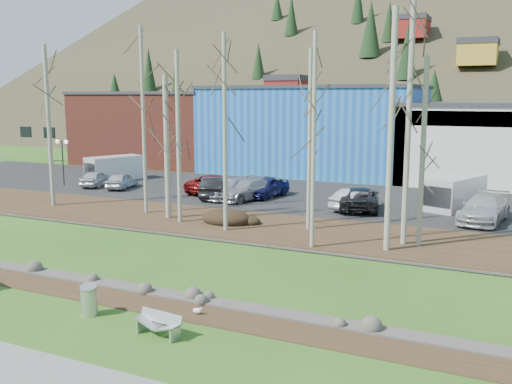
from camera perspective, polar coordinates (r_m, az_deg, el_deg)
The scene contains 38 objects.
ground at distance 20.09m, azimuth -16.33°, elevation -12.18°, with size 200.00×200.00×0.00m, color #2D5617.
footpath at distance 17.85m, azimuth -24.05°, elevation -15.41°, with size 80.00×2.00×0.04m, color slate.
dirt_strip at distance 21.58m, azimuth -12.59°, elevation -10.44°, with size 80.00×1.80×0.03m, color #382616.
near_bank_rocks at distance 22.33m, azimuth -11.00°, elevation -9.73°, with size 80.00×0.80×0.50m, color #47423D, non-canonical shape.
river at distance 25.58m, azimuth -5.55°, elevation -7.09°, with size 80.00×8.00×0.90m, color black, non-canonical shape.
far_bank_rocks at distance 29.04m, azimuth -1.40°, elevation -5.03°, with size 80.00×0.80×0.46m, color #47423D, non-canonical shape.
far_bank at distance 31.84m, azimuth 1.19°, elevation -3.58°, with size 80.00×7.00×0.15m, color #382616.
parking_lot at distance 41.46m, azimuth 7.11°, elevation -0.58°, with size 80.00×14.00×0.14m, color black.
building_brick at distance 64.36m, azimuth -9.55°, elevation 6.38°, with size 16.32×12.24×7.80m.
building_blue at distance 56.09m, azimuth 5.84°, elevation 6.28°, with size 20.40×12.24×8.30m.
hillside at distance 99.16m, azimuth 18.43°, elevation 14.97°, with size 160.00×72.00×35.00m, color #383422, non-canonical shape.
bench_damaged at distance 18.32m, azimuth -9.66°, elevation -12.88°, with size 1.64×0.69×0.71m.
litter_bin at distance 20.35m, azimuth -16.34°, elevation -10.46°, with size 0.55×0.55×0.95m, color silver.
seagull at distance 19.76m, azimuth -5.87°, elevation -11.72°, with size 0.39×0.18×0.28m.
dirt_mound at distance 32.74m, azimuth -2.97°, elevation -2.57°, with size 2.96×2.09×0.58m, color black.
birch_0 at distance 39.73m, azimuth -19.99°, elevation 6.18°, with size 0.27×0.27×10.43m.
birch_1 at distance 35.54m, azimuth -11.19°, elevation 6.95°, with size 0.22×0.22×11.32m.
birch_2 at distance 33.85m, azimuth -8.91°, elevation 4.39°, with size 0.32×0.32×8.37m.
birch_3 at distance 30.26m, azimuth -3.14°, elevation 5.85°, with size 0.23×0.23×10.43m.
birch_4 at distance 32.65m, azimuth -7.77°, elevation 5.42°, with size 0.25×0.25×9.71m.
birch_5 at distance 30.64m, azimuth 5.38°, elevation 5.15°, with size 0.22×0.22×9.66m.
birch_6 at distance 26.85m, azimuth 5.78°, elevation 5.00°, with size 0.20×0.20×10.10m.
birch_7 at distance 26.86m, azimuth 13.35°, elevation 5.87°, with size 0.29×0.29×11.11m.
birch_8 at distance 28.12m, azimuth 16.33°, elevation 3.75°, with size 0.25×0.25×9.01m.
birch_9 at distance 28.20m, azimuth 14.99°, elevation 6.37°, with size 0.27×0.27×11.50m.
street_lamp at distance 48.85m, azimuth -18.82°, elevation 4.06°, with size 1.41×0.53×3.72m.
car_0 at distance 46.09m, azimuth -13.27°, elevation 1.14°, with size 1.50×3.74×1.27m, color silver.
car_1 at distance 40.81m, azimuth -4.08°, elevation 0.46°, with size 1.57×4.50×1.48m, color black.
car_2 at distance 42.84m, azimuth -4.03°, elevation 0.83°, with size 2.31×5.01×1.39m, color maroon.
car_3 at distance 40.46m, azimuth -2.36°, elevation 0.37°, with size 2.01×4.94×1.43m, color #A0A2A9.
car_4 at distance 40.96m, azimuth 1.04°, elevation 0.51°, with size 1.74×4.32×1.47m, color navy.
car_5 at distance 36.86m, azimuth 9.95°, elevation -0.74°, with size 1.43×4.10×1.35m, color #BBBBBE.
car_6 at distance 37.09m, azimuth 10.36°, elevation -0.63°, with size 2.37×5.13×1.43m, color black.
car_7 at distance 35.40m, azimuth 21.84°, elevation -1.54°, with size 2.19×5.38×1.56m, color silver.
car_8 at distance 39.93m, azimuth -0.86°, elevation 0.25°, with size 2.01×4.94×1.43m, color #A0A2A9.
car_9 at distance 47.71m, azimuth -15.67°, elevation 1.32°, with size 1.50×3.74×1.27m, color silver.
van_white at distance 38.68m, azimuth 19.18°, elevation -0.10°, with size 3.55×5.16×2.08m.
van_grey at distance 50.64m, azimuth -14.18°, elevation 2.30°, with size 3.52×5.11×2.07m.
Camera 1 is at (12.62, -13.82, 7.30)m, focal length 40.00 mm.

